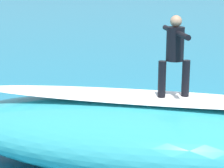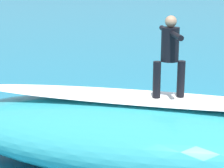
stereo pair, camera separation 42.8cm
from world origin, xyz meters
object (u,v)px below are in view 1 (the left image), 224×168
(surfboard_paddling, at_px, (74,100))
(surfer_paddling, at_px, (71,95))
(surfboard_riding, at_px, (173,99))
(surfer_riding, at_px, (175,50))

(surfboard_paddling, xyz_separation_m, surfer_paddling, (0.08, -0.09, 0.15))
(surfboard_riding, distance_m, surfer_paddling, 5.59)
(surfer_riding, xyz_separation_m, surfer_paddling, (2.02, -5.04, -2.27))
(surfer_paddling, bearing_deg, surfer_riding, -22.36)
(surfer_riding, height_order, surfboard_paddling, surfer_riding)
(surfer_riding, bearing_deg, surfer_paddling, -71.78)
(surfboard_paddling, bearing_deg, surfer_paddling, 180.00)
(surfboard_riding, height_order, surfer_riding, surfer_riding)
(surfer_paddling, bearing_deg, surfboard_paddling, -0.00)
(surfer_riding, height_order, surfer_paddling, surfer_riding)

